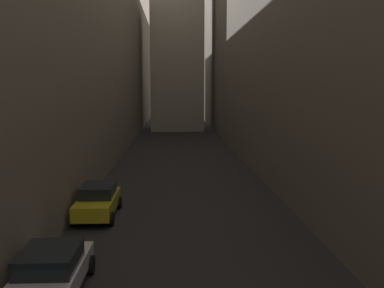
{
  "coord_description": "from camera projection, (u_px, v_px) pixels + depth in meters",
  "views": [
    {
      "loc": [
        -0.63,
        3.93,
        6.34
      ],
      "look_at": [
        0.0,
        18.55,
        4.48
      ],
      "focal_mm": 41.01,
      "sensor_mm": 36.0,
      "label": 1
    }
  ],
  "objects": [
    {
      "name": "parked_car_left_far",
      "position": [
        98.0,
        201.0,
        21.74
      ],
      "size": [
        1.97,
        4.36,
        1.58
      ],
      "rotation": [
        0.0,
        0.0,
        1.57
      ],
      "color": "#A59919",
      "rests_on": "ground"
    },
    {
      "name": "building_block_right",
      "position": [
        299.0,
        42.0,
        45.6
      ],
      "size": [
        13.99,
        108.0,
        22.36
      ],
      "primitive_type": "cube",
      "color": "#60594F",
      "rests_on": "ground"
    },
    {
      "name": "parked_car_left_third",
      "position": [
        51.0,
        271.0,
        13.44
      ],
      "size": [
        2.04,
        4.26,
        1.51
      ],
      "rotation": [
        0.0,
        0.0,
        1.57
      ],
      "color": "#B7B7BC",
      "rests_on": "ground"
    },
    {
      "name": "building_block_left",
      "position": [
        70.0,
        56.0,
        44.79
      ],
      "size": [
        11.26,
        108.0,
        19.32
      ],
      "primitive_type": "cube",
      "color": "#60594F",
      "rests_on": "ground"
    },
    {
      "name": "ground_plane",
      "position": [
        180.0,
        151.0,
        44.5
      ],
      "size": [
        264.0,
        264.0,
        0.0
      ],
      "primitive_type": "plane",
      "color": "black"
    }
  ]
}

